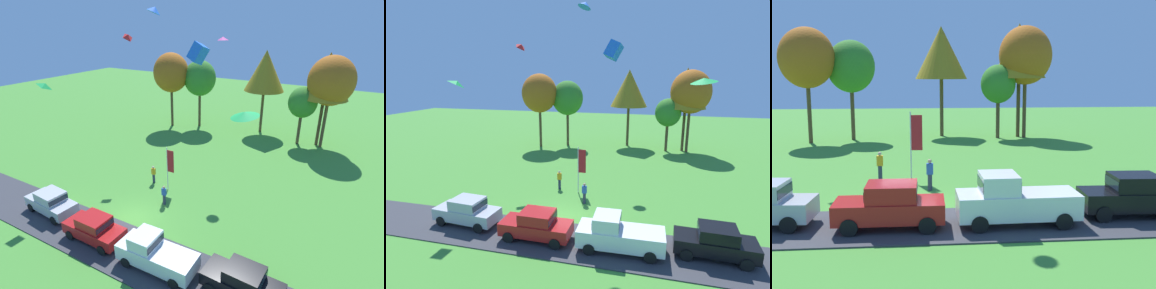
# 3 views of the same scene
# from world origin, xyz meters

# --- Properties ---
(ground_plane) EXTENTS (120.00, 120.00, 0.00)m
(ground_plane) POSITION_xyz_m (0.00, 0.00, 0.00)
(ground_plane) COLOR #478E33
(pavement_strip) EXTENTS (36.00, 4.40, 0.06)m
(pavement_strip) POSITION_xyz_m (0.00, -2.85, 0.03)
(pavement_strip) COLOR #38383D
(pavement_strip) RESTS_ON ground
(car_sedan_by_flagpole) EXTENTS (4.52, 2.21, 1.84)m
(car_sedan_by_flagpole) POSITION_xyz_m (-5.98, -2.47, 1.04)
(car_sedan_by_flagpole) COLOR #B7B7BC
(car_sedan_by_flagpole) RESTS_ON ground
(car_sedan_far_end) EXTENTS (4.41, 1.97, 1.84)m
(car_sedan_far_end) POSITION_xyz_m (-0.65, -3.11, 1.04)
(car_sedan_far_end) COLOR red
(car_sedan_far_end) RESTS_ON ground
(car_pickup_mid_row) EXTENTS (5.04, 2.13, 2.14)m
(car_pickup_mid_row) POSITION_xyz_m (4.34, -3.08, 1.11)
(car_pickup_mid_row) COLOR white
(car_pickup_mid_row) RESTS_ON ground
(car_sedan_near_entrance) EXTENTS (4.48, 2.11, 1.84)m
(car_sedan_near_entrance) POSITION_xyz_m (9.76, -2.44, 1.04)
(car_sedan_near_entrance) COLOR black
(car_sedan_near_entrance) RESTS_ON ground
(person_beside_suv) EXTENTS (0.36, 0.24, 1.71)m
(person_beside_suv) POSITION_xyz_m (-1.89, 5.37, 0.88)
(person_beside_suv) COLOR #2D334C
(person_beside_suv) RESTS_ON ground
(person_watching_sky) EXTENTS (0.36, 0.24, 1.71)m
(person_watching_sky) POSITION_xyz_m (1.00, 2.86, 0.88)
(person_watching_sky) COLOR #2D334C
(person_watching_sky) RESTS_ON ground
(tree_far_left) EXTENTS (4.85, 4.85, 10.24)m
(tree_far_left) POSITION_xyz_m (-9.51, 20.38, 7.55)
(tree_far_left) COLOR brown
(tree_far_left) RESTS_ON ground
(tree_right_of_center) EXTENTS (4.39, 4.39, 9.27)m
(tree_right_of_center) POSITION_xyz_m (-5.99, 22.13, 6.83)
(tree_right_of_center) COLOR brown
(tree_right_of_center) RESTS_ON ground
(tree_center_back) EXTENTS (5.11, 5.11, 10.78)m
(tree_center_back) POSITION_xyz_m (2.46, 24.03, 8.20)
(tree_center_back) COLOR brown
(tree_center_back) RESTS_ON ground
(tree_left_of_center) EXTENTS (3.34, 3.34, 7.06)m
(tree_left_of_center) POSITION_xyz_m (7.80, 22.05, 5.18)
(tree_left_of_center) COLOR brown
(tree_left_of_center) RESTS_ON ground
(tree_far_right) EXTENTS (5.19, 5.19, 10.96)m
(tree_far_right) POSITION_xyz_m (9.93, 22.75, 8.34)
(tree_far_right) COLOR brown
(tree_far_right) RESTS_ON ground
(tree_lone_near) EXTENTS (5.08, 5.08, 10.72)m
(tree_lone_near) POSITION_xyz_m (10.45, 22.32, 7.90)
(tree_lone_near) COLOR brown
(tree_lone_near) RESTS_ON ground
(flag_banner) EXTENTS (0.71, 0.08, 4.08)m
(flag_banner) POSITION_xyz_m (0.18, 4.99, 2.59)
(flag_banner) COLOR silver
(flag_banner) RESTS_ON ground
(kite_diamond_mid_center) EXTENTS (1.19, 1.05, 0.79)m
(kite_diamond_mid_center) POSITION_xyz_m (-6.61, 8.78, 12.73)
(kite_diamond_mid_center) COLOR red
(kite_diamond_trailing_tail) EXTENTS (1.28, 1.27, 0.66)m
(kite_diamond_trailing_tail) POSITION_xyz_m (-7.72, 0.10, 9.51)
(kite_diamond_trailing_tail) COLOR green
(kite_delta_over_trees) EXTENTS (2.08, 2.08, 0.50)m
(kite_delta_over_trees) POSITION_xyz_m (8.62, -0.69, 9.78)
(kite_delta_over_trees) COLOR green
(kite_box_near_flag) EXTENTS (1.54, 1.36, 1.74)m
(kite_box_near_flag) POSITION_xyz_m (2.69, 5.41, 11.92)
(kite_box_near_flag) COLOR blue
(kite_delta_topmost) EXTENTS (1.32, 1.31, 0.34)m
(kite_delta_topmost) POSITION_xyz_m (2.15, 10.99, 12.66)
(kite_delta_topmost) COLOR #EA4C9E
(kite_delta_high_right) EXTENTS (1.37, 1.36, 0.71)m
(kite_delta_high_right) POSITION_xyz_m (1.07, 2.53, 14.73)
(kite_delta_high_right) COLOR blue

